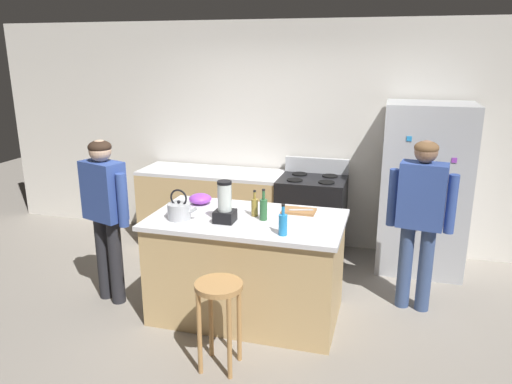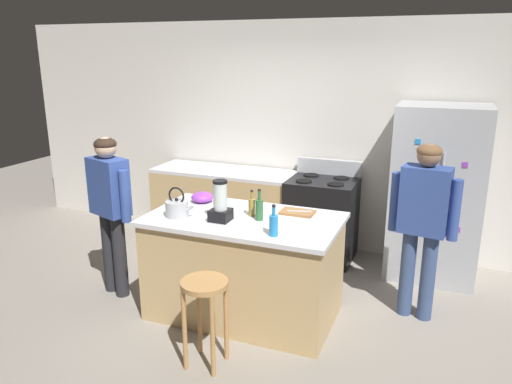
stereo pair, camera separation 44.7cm
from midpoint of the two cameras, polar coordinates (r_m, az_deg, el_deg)
ground_plane at (r=4.69m, az=1.42°, el=-13.93°), size 14.00×14.00×0.00m
back_wall at (r=6.01m, az=8.01°, el=6.40°), size 8.00×0.10×2.70m
kitchen_island at (r=4.47m, az=1.46°, el=-8.68°), size 1.70×0.97×0.94m
back_counter_run at (r=6.09m, az=-0.55°, el=-1.85°), size 2.00×0.64×0.94m
refrigerator at (r=5.50m, az=22.44°, el=-0.20°), size 0.90×0.73×1.83m
stove_range at (r=5.75m, az=9.84°, el=-3.07°), size 0.76×0.65×1.12m
person_by_island_left at (r=4.82m, az=-14.10°, el=-1.13°), size 0.59×0.34×1.58m
person_by_sink_right at (r=4.56m, az=21.56°, el=-2.64°), size 0.60×0.28×1.60m
bar_stool at (r=3.75m, az=-2.51°, el=-12.59°), size 0.36×0.36×0.70m
blender_appliance at (r=4.16m, az=-1.11°, el=-1.42°), size 0.17×0.17×0.36m
bottle_soda at (r=3.85m, az=5.39°, el=-3.85°), size 0.07×0.07×0.26m
bottle_olive_oil at (r=4.20m, az=3.43°, el=-2.01°), size 0.07×0.07×0.28m
bottle_vinegar at (r=4.31m, az=2.48°, el=-1.74°), size 0.06×0.06×0.24m
mixing_bowl at (r=4.72m, az=-3.57°, el=-0.64°), size 0.22×0.22×0.10m
tea_kettle at (r=4.32m, az=-6.25°, el=-1.89°), size 0.28×0.20×0.27m
cutting_board at (r=4.43m, az=7.72°, el=-2.40°), size 0.30×0.20×0.02m
chef_knife at (r=4.42m, az=7.98°, el=-2.27°), size 0.22×0.09×0.01m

